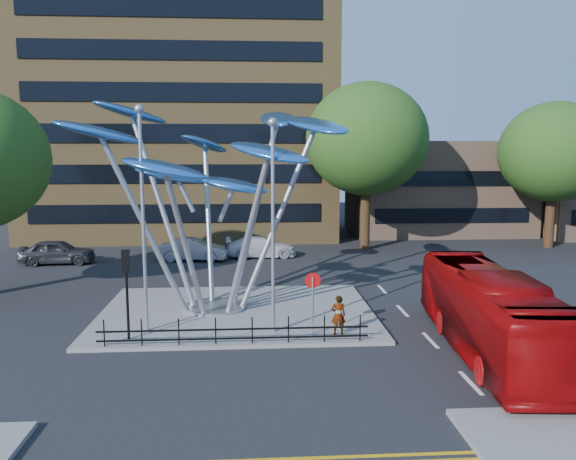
{
  "coord_description": "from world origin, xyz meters",
  "views": [
    {
      "loc": [
        -0.32,
        -18.32,
        7.22
      ],
      "look_at": [
        1.15,
        4.0,
        4.05
      ],
      "focal_mm": 35.0,
      "sensor_mm": 36.0,
      "label": 1
    }
  ],
  "objects": [
    {
      "name": "ground",
      "position": [
        0.0,
        0.0,
        0.0
      ],
      "size": [
        120.0,
        120.0,
        0.0
      ],
      "primitive_type": "plane",
      "color": "black",
      "rests_on": "ground"
    },
    {
      "name": "traffic_island",
      "position": [
        -1.0,
        6.0,
        0.07
      ],
      "size": [
        12.0,
        9.0,
        0.15
      ],
      "primitive_type": "cube",
      "color": "slate",
      "rests_on": "ground"
    },
    {
      "name": "double_yellow_near",
      "position": [
        0.0,
        -6.0,
        0.01
      ],
      "size": [
        40.0,
        0.12,
        0.01
      ],
      "primitive_type": "cube",
      "color": "gold",
      "rests_on": "ground"
    },
    {
      "name": "brick_tower",
      "position": [
        -6.0,
        32.0,
        15.0
      ],
      "size": [
        25.0,
        15.0,
        30.0
      ],
      "primitive_type": "cube",
      "color": "olive",
      "rests_on": "ground"
    },
    {
      "name": "low_building_near",
      "position": [
        16.0,
        30.0,
        4.0
      ],
      "size": [
        15.0,
        8.0,
        8.0
      ],
      "primitive_type": "cube",
      "color": "#A67F62",
      "rests_on": "ground"
    },
    {
      "name": "tree_right",
      "position": [
        8.0,
        22.0,
        8.04
      ],
      "size": [
        8.8,
        8.8,
        12.11
      ],
      "color": "black",
      "rests_on": "ground"
    },
    {
      "name": "tree_far",
      "position": [
        22.0,
        22.0,
        7.11
      ],
      "size": [
        8.0,
        8.0,
        10.81
      ],
      "color": "black",
      "rests_on": "ground"
    },
    {
      "name": "leaf_sculpture",
      "position": [
        -2.07,
        6.68,
        6.87
      ],
      "size": [
        12.72,
        9.54,
        9.51
      ],
      "color": "#9EA0A5",
      "rests_on": "traffic_island"
    },
    {
      "name": "street_lamp_left",
      "position": [
        -4.5,
        3.5,
        5.36
      ],
      "size": [
        0.36,
        0.36,
        8.8
      ],
      "color": "#9EA0A5",
      "rests_on": "traffic_island"
    },
    {
      "name": "street_lamp_right",
      "position": [
        0.5,
        3.0,
        5.09
      ],
      "size": [
        0.36,
        0.36,
        8.3
      ],
      "color": "#9EA0A5",
      "rests_on": "traffic_island"
    },
    {
      "name": "traffic_light_island",
      "position": [
        -5.0,
        2.5,
        2.61
      ],
      "size": [
        0.28,
        0.18,
        3.42
      ],
      "color": "black",
      "rests_on": "traffic_island"
    },
    {
      "name": "no_entry_sign_island",
      "position": [
        2.0,
        2.52,
        1.82
      ],
      "size": [
        0.6,
        0.1,
        2.45
      ],
      "color": "#9EA0A5",
      "rests_on": "traffic_island"
    },
    {
      "name": "pedestrian_railing_front",
      "position": [
        -1.0,
        1.7,
        0.55
      ],
      "size": [
        10.0,
        0.06,
        1.0
      ],
      "color": "black",
      "rests_on": "traffic_island"
    },
    {
      "name": "red_bus",
      "position": [
        8.13,
        0.55,
        1.5
      ],
      "size": [
        3.44,
        10.95,
        3.0
      ],
      "primitive_type": "imported",
      "rotation": [
        0.0,
        0.0,
        -0.09
      ],
      "color": "#920608",
      "rests_on": "ground"
    },
    {
      "name": "pedestrian",
      "position": [
        3.0,
        2.5,
        0.92
      ],
      "size": [
        0.58,
        0.4,
        1.55
      ],
      "primitive_type": "imported",
      "rotation": [
        0.0,
        0.0,
        3.1
      ],
      "color": "gray",
      "rests_on": "traffic_island"
    },
    {
      "name": "parked_car_left",
      "position": [
        -12.79,
        18.0,
        0.79
      ],
      "size": [
        4.76,
        2.19,
        1.58
      ],
      "primitive_type": "imported",
      "rotation": [
        0.0,
        0.0,
        1.64
      ],
      "color": "#393B40",
      "rests_on": "ground"
    },
    {
      "name": "parked_car_mid",
      "position": [
        -4.18,
        18.52,
        0.74
      ],
      "size": [
        4.66,
        2.08,
        1.49
      ],
      "primitive_type": "imported",
      "rotation": [
        0.0,
        0.0,
        1.46
      ],
      "color": "#9C9EA4",
      "rests_on": "ground"
    },
    {
      "name": "parked_car_right",
      "position": [
        0.32,
        19.47,
        0.69
      ],
      "size": [
        4.85,
        2.16,
        1.38
      ],
      "primitive_type": "imported",
      "rotation": [
        0.0,
        0.0,
        1.62
      ],
      "color": "silver",
      "rests_on": "ground"
    }
  ]
}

